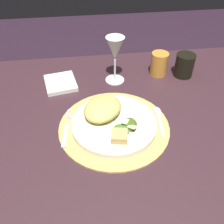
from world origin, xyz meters
The scene contains 13 objects.
ground_plane centered at (0.00, 0.00, 0.00)m, with size 6.00×6.00×0.00m, color #2A1A27.
dining_table centered at (0.00, 0.00, 0.56)m, with size 1.23×0.86×0.74m.
placemat centered at (-0.05, -0.04, 0.74)m, with size 0.34×0.34×0.01m, color tan.
dinner_plate centered at (-0.05, -0.04, 0.76)m, with size 0.26×0.26×0.02m, color silver.
pasta_serving centered at (-0.08, 0.00, 0.79)m, with size 0.13×0.11×0.05m, color #D7C663.
salad_greens centered at (-0.02, -0.07, 0.78)m, with size 0.08×0.07×0.03m.
bread_piece centered at (-0.05, -0.11, 0.78)m, with size 0.05×0.05×0.02m, color tan.
fork centered at (-0.20, -0.03, 0.75)m, with size 0.03×0.16×0.00m.
spoon centered at (0.10, -0.01, 0.75)m, with size 0.03×0.13×0.01m.
napkin centered at (-0.22, 0.22, 0.75)m, with size 0.11×0.13×0.02m, color white.
wine_glass centered at (-0.01, 0.22, 0.87)m, with size 0.07×0.07×0.18m.
amber_tumbler centered at (0.17, 0.24, 0.79)m, with size 0.07×0.07×0.09m, color #CA8430.
dark_tumbler centered at (0.26, 0.22, 0.79)m, with size 0.07×0.07×0.09m, color black.
Camera 1 is at (-0.13, -0.58, 1.29)m, focal length 39.48 mm.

